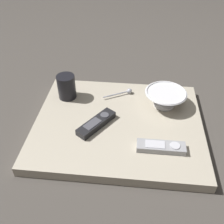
{
  "coord_description": "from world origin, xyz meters",
  "views": [
    {
      "loc": [
        0.75,
        0.05,
        0.72
      ],
      "look_at": [
        -0.03,
        -0.03,
        0.06
      ],
      "focal_mm": 41.59,
      "sensor_mm": 36.0,
      "label": 1
    }
  ],
  "objects_px": {
    "cereal_bowl": "(165,98)",
    "tv_remote_near": "(161,147)",
    "teaspoon": "(126,92)",
    "tv_remote_far": "(96,123)",
    "coffee_mug": "(67,87)"
  },
  "relations": [
    {
      "from": "teaspoon",
      "to": "tv_remote_near",
      "type": "relative_size",
      "value": 0.73
    },
    {
      "from": "teaspoon",
      "to": "tv_remote_near",
      "type": "height_order",
      "value": "tv_remote_near"
    },
    {
      "from": "teaspoon",
      "to": "tv_remote_far",
      "type": "distance_m",
      "value": 0.24
    },
    {
      "from": "cereal_bowl",
      "to": "tv_remote_far",
      "type": "xyz_separation_m",
      "value": [
        0.15,
        -0.26,
        -0.03
      ]
    },
    {
      "from": "tv_remote_far",
      "to": "tv_remote_near",
      "type": "bearing_deg",
      "value": 68.32
    },
    {
      "from": "teaspoon",
      "to": "coffee_mug",
      "type": "bearing_deg",
      "value": -79.74
    },
    {
      "from": "teaspoon",
      "to": "cereal_bowl",
      "type": "bearing_deg",
      "value": 69.16
    },
    {
      "from": "cereal_bowl",
      "to": "tv_remote_near",
      "type": "relative_size",
      "value": 1.01
    },
    {
      "from": "coffee_mug",
      "to": "teaspoon",
      "type": "bearing_deg",
      "value": 100.26
    },
    {
      "from": "teaspoon",
      "to": "tv_remote_near",
      "type": "distance_m",
      "value": 0.34
    },
    {
      "from": "cereal_bowl",
      "to": "tv_remote_far",
      "type": "relative_size",
      "value": 1.0
    },
    {
      "from": "coffee_mug",
      "to": "tv_remote_near",
      "type": "xyz_separation_m",
      "value": [
        0.27,
        0.39,
        -0.04
      ]
    },
    {
      "from": "cereal_bowl",
      "to": "teaspoon",
      "type": "relative_size",
      "value": 1.38
    },
    {
      "from": "coffee_mug",
      "to": "tv_remote_near",
      "type": "distance_m",
      "value": 0.47
    },
    {
      "from": "cereal_bowl",
      "to": "tv_remote_far",
      "type": "bearing_deg",
      "value": -59.76
    }
  ]
}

